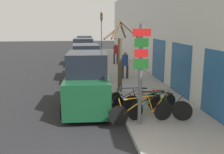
% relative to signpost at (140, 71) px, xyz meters
% --- Properties ---
extents(ground_plane, '(80.00, 80.00, 0.00)m').
position_rel_signpost_xyz_m(ground_plane, '(-1.42, 8.39, -1.97)').
color(ground_plane, black).
extents(sidewalk_curb, '(3.20, 32.00, 0.15)m').
position_rel_signpost_xyz_m(sidewalk_curb, '(1.18, 11.19, -1.90)').
color(sidewalk_curb, gray).
rests_on(sidewalk_curb, ground).
extents(building_facade, '(0.23, 32.00, 6.50)m').
position_rel_signpost_xyz_m(building_facade, '(2.93, 11.10, 1.25)').
color(building_facade, silver).
rests_on(building_facade, ground).
extents(signpost, '(0.59, 0.14, 3.33)m').
position_rel_signpost_xyz_m(signpost, '(0.00, 0.00, 0.00)').
color(signpost, '#595B60').
rests_on(signpost, sidewalk_curb).
extents(bicycle_0, '(2.30, 0.53, 0.95)m').
position_rel_signpost_xyz_m(bicycle_0, '(0.09, 0.10, -1.42)').
color(bicycle_0, black).
rests_on(bicycle_0, sidewalk_curb).
extents(bicycle_1, '(2.21, 1.27, 0.98)m').
position_rel_signpost_xyz_m(bicycle_1, '(0.76, 0.56, -1.41)').
color(bicycle_1, black).
rests_on(bicycle_1, sidewalk_curb).
extents(bicycle_2, '(2.13, 1.16, 0.90)m').
position_rel_signpost_xyz_m(bicycle_2, '(0.72, 0.78, -1.44)').
color(bicycle_2, black).
rests_on(bicycle_2, sidewalk_curb).
extents(bicycle_3, '(2.25, 0.68, 0.88)m').
position_rel_signpost_xyz_m(bicycle_3, '(0.62, 1.02, -1.44)').
color(bicycle_3, black).
rests_on(bicycle_3, sidewalk_curb).
extents(bicycle_4, '(2.03, 0.59, 0.84)m').
position_rel_signpost_xyz_m(bicycle_4, '(0.23, 1.25, -1.46)').
color(bicycle_4, black).
rests_on(bicycle_4, sidewalk_curb).
extents(bicycle_5, '(2.09, 0.55, 0.84)m').
position_rel_signpost_xyz_m(bicycle_5, '(0.23, 1.77, -1.46)').
color(bicycle_5, black).
rests_on(bicycle_5, sidewalk_curb).
extents(parked_car_0, '(2.07, 4.20, 2.38)m').
position_rel_signpost_xyz_m(parked_car_0, '(-1.67, 2.30, -0.90)').
color(parked_car_0, '#144728').
rests_on(parked_car_0, ground).
extents(parked_car_1, '(2.09, 4.79, 2.25)m').
position_rel_signpost_xyz_m(parked_car_1, '(-1.60, 8.26, -0.95)').
color(parked_car_1, '#51565B').
rests_on(parked_car_1, ground).
extents(parked_car_2, '(2.19, 4.67, 2.31)m').
position_rel_signpost_xyz_m(parked_car_2, '(-1.67, 14.42, -0.93)').
color(parked_car_2, gray).
rests_on(parked_car_2, ground).
extents(parked_car_3, '(1.98, 4.41, 2.26)m').
position_rel_signpost_xyz_m(parked_car_3, '(-1.51, 20.38, -0.94)').
color(parked_car_3, '#B2B7BC').
rests_on(parked_car_3, ground).
extents(pedestrian_near, '(0.44, 0.38, 1.72)m').
position_rel_signpost_xyz_m(pedestrian_near, '(0.80, 7.36, -0.83)').
color(pedestrian_near, '#333338').
rests_on(pedestrian_near, sidewalk_curb).
extents(pedestrian_far, '(0.46, 0.40, 1.81)m').
position_rel_signpost_xyz_m(pedestrian_far, '(1.07, 13.35, -0.78)').
color(pedestrian_far, '#333338').
rests_on(pedestrian_far, sidewalk_curb).
extents(street_tree, '(1.83, 1.63, 3.58)m').
position_rel_signpost_xyz_m(street_tree, '(-0.01, 4.27, -0.05)').
color(street_tree, brown).
rests_on(street_tree, sidewalk_curb).
extents(traffic_light, '(0.20, 0.30, 4.50)m').
position_rel_signpost_xyz_m(traffic_light, '(0.08, 16.05, 1.06)').
color(traffic_light, '#595B60').
rests_on(traffic_light, sidewalk_curb).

